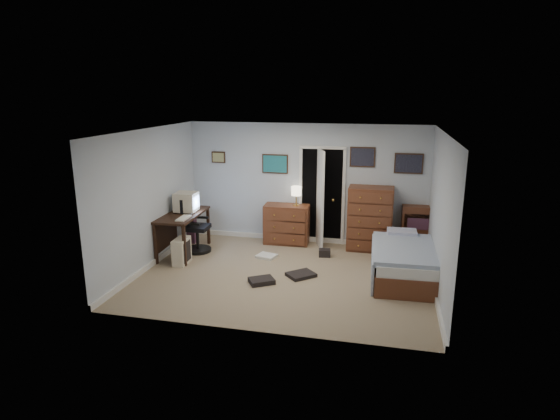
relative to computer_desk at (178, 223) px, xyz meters
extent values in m
cube|color=tan|center=(2.30, -0.69, -0.63)|extent=(5.00, 4.00, 0.02)
cube|color=black|center=(0.10, 0.00, 0.17)|extent=(0.70, 1.43, 0.04)
cube|color=black|center=(-0.16, -0.67, -0.24)|extent=(0.06, 0.06, 0.77)
cube|color=black|center=(0.40, -0.65, -0.24)|extent=(0.06, 0.06, 0.77)
cube|color=black|center=(-0.21, 0.65, -0.24)|extent=(0.06, 0.06, 0.77)
cube|color=black|center=(0.35, 0.67, -0.24)|extent=(0.06, 0.06, 0.77)
cube|color=black|center=(-0.21, -0.01, -0.19)|extent=(0.08, 1.30, 0.54)
cube|color=beige|center=(0.12, 0.15, 0.39)|extent=(0.43, 0.41, 0.37)
cube|color=#8CB2F2|center=(0.33, 0.16, 0.39)|extent=(0.02, 0.30, 0.24)
cube|color=beige|center=(0.12, 0.15, 0.20)|extent=(0.28, 0.28, 0.02)
cube|color=beige|center=(0.28, -0.35, 0.20)|extent=(0.18, 0.44, 0.03)
cube|color=beige|center=(0.30, -0.55, -0.38)|extent=(0.23, 0.46, 0.49)
cube|color=black|center=(0.41, -0.54, -0.38)|extent=(0.02, 0.32, 0.38)
cylinder|color=black|center=(0.32, 0.16, -0.59)|extent=(0.55, 0.55, 0.06)
cylinder|color=black|center=(0.32, 0.16, -0.37)|extent=(0.06, 0.06, 0.41)
cube|color=black|center=(0.32, 0.16, -0.13)|extent=(0.46, 0.46, 0.08)
cube|color=black|center=(0.10, 0.16, 0.19)|extent=(0.07, 0.41, 0.56)
cube|color=black|center=(0.33, -0.08, 0.02)|extent=(0.31, 0.06, 0.04)
cube|color=black|center=(0.31, 0.41, 0.02)|extent=(0.31, 0.06, 0.04)
cube|color=maroon|center=(-0.02, 0.67, -0.18)|extent=(0.18, 0.18, 0.88)
cube|color=brown|center=(1.94, 1.09, -0.21)|extent=(0.95, 0.51, 0.83)
cylinder|color=gold|center=(2.14, 1.09, 0.21)|extent=(0.13, 0.13, 0.02)
cylinder|color=gold|center=(2.14, 1.09, 0.34)|extent=(0.03, 0.03, 0.25)
cylinder|color=beige|center=(2.14, 1.09, 0.51)|extent=(0.22, 0.22, 0.19)
cube|color=black|center=(2.65, 1.61, 0.38)|extent=(0.90, 0.60, 2.00)
cube|color=white|center=(2.20, 1.28, 0.38)|extent=(0.06, 0.05, 2.00)
cube|color=white|center=(3.10, 1.28, 0.38)|extent=(0.06, 0.05, 2.00)
cube|color=white|center=(2.65, 1.28, 1.40)|extent=(0.96, 0.05, 0.06)
cube|color=white|center=(2.60, 1.17, 0.38)|extent=(0.31, 0.77, 2.00)
sphere|color=gold|center=(2.91, 1.02, 0.38)|extent=(0.06, 0.06, 0.06)
cube|color=brown|center=(3.66, 1.06, 0.02)|extent=(0.88, 0.52, 1.29)
cube|color=brown|center=(4.80, 1.19, -0.16)|extent=(1.04, 0.30, 0.93)
cube|color=black|center=(4.80, 1.11, 0.02)|extent=(0.95, 0.14, 0.31)
cube|color=maroon|center=(4.80, 1.11, -0.03)|extent=(0.83, 0.15, 0.23)
cube|color=brown|center=(4.30, -0.30, -0.46)|extent=(1.04, 1.97, 0.34)
cube|color=white|center=(4.30, -0.30, -0.20)|extent=(1.00, 1.93, 0.17)
cube|color=#516997|center=(4.30, -0.40, -0.09)|extent=(1.08, 1.68, 0.10)
cube|color=#516997|center=(3.79, -0.42, -0.35)|extent=(0.10, 1.65, 0.52)
cube|color=#6E74B1|center=(4.27, 0.43, -0.05)|extent=(0.55, 0.39, 0.13)
cube|color=#331E11|center=(0.40, 1.29, 1.13)|extent=(0.30, 0.03, 0.24)
cube|color=#8B9752|center=(0.40, 1.27, 1.13)|extent=(0.25, 0.01, 0.19)
cube|color=#331E11|center=(1.65, 1.29, 1.03)|extent=(0.55, 0.03, 0.40)
cube|color=#0B4A4F|center=(1.65, 1.27, 1.03)|extent=(0.50, 0.01, 0.35)
cube|color=#331E11|center=(3.45, 1.29, 1.23)|extent=(0.50, 0.03, 0.40)
cube|color=black|center=(3.45, 1.27, 1.23)|extent=(0.45, 0.01, 0.35)
cube|color=#331E11|center=(4.35, 1.29, 1.13)|extent=(0.55, 0.03, 0.40)
cube|color=black|center=(4.35, 1.27, 1.13)|extent=(0.50, 0.01, 0.35)
cube|color=black|center=(1.99, -1.10, -0.58)|extent=(0.50, 0.47, 0.08)
cube|color=silver|center=(1.76, 0.13, -0.60)|extent=(0.42, 0.39, 0.05)
cube|color=black|center=(2.58, -0.66, -0.59)|extent=(0.57, 0.57, 0.06)
cube|color=black|center=(2.84, 0.44, -0.55)|extent=(0.25, 0.21, 0.14)
camera|label=1|loc=(3.93, -8.15, 2.52)|focal=30.00mm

